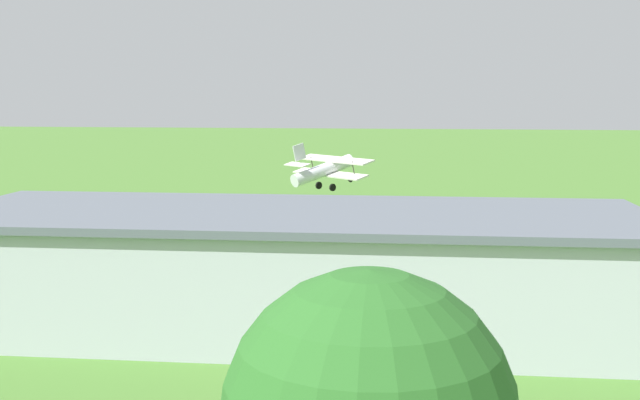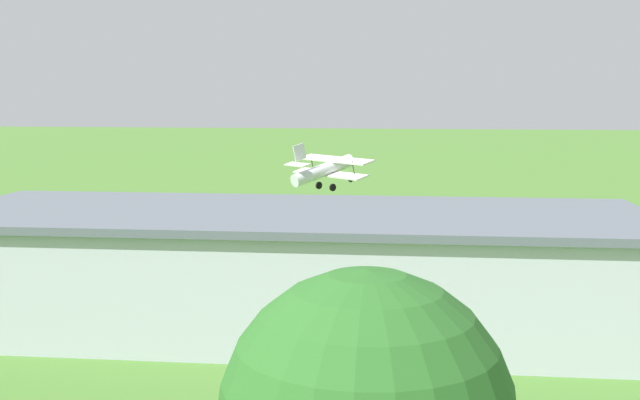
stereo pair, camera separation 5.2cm
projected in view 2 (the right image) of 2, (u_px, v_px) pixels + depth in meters
The scene contains 7 objects.
ground_plane at pixel (390, 227), 64.23m from camera, with size 400.00×400.00×0.00m, color #47752D.
hangar at pixel (294, 268), 36.28m from camera, with size 33.00×12.65×5.53m.
biplane at pixel (326, 169), 66.36m from camera, with size 7.74×7.71×4.16m.
car_blue at pixel (69, 249), 50.91m from camera, with size 2.02×4.08×1.57m.
person_by_parked_cars at pixel (522, 252), 49.86m from camera, with size 0.41×0.41×1.69m.
person_walking_on_apron at pixel (594, 271), 44.46m from camera, with size 0.46×0.46×1.62m.
person_crossing_taxiway at pixel (126, 238), 54.49m from camera, with size 0.44×0.44×1.73m.
Camera 2 is at (-3.01, 63.57, 10.77)m, focal length 43.45 mm.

